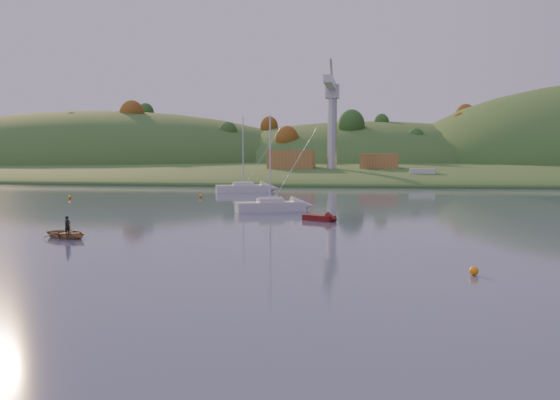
# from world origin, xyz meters

# --- Properties ---
(ground) EXTENTS (500.00, 500.00, 0.00)m
(ground) POSITION_xyz_m (0.00, 0.00, 0.00)
(ground) COLOR #364358
(ground) RESTS_ON ground
(far_shore) EXTENTS (620.00, 220.00, 1.50)m
(far_shore) POSITION_xyz_m (0.00, 230.00, 0.00)
(far_shore) COLOR #325321
(far_shore) RESTS_ON ground
(shore_slope) EXTENTS (640.00, 150.00, 7.00)m
(shore_slope) POSITION_xyz_m (0.00, 165.00, 0.00)
(shore_slope) COLOR #325321
(shore_slope) RESTS_ON ground
(hill_left) EXTENTS (170.00, 140.00, 44.00)m
(hill_left) POSITION_xyz_m (-90.00, 200.00, 0.00)
(hill_left) COLOR #325321
(hill_left) RESTS_ON ground
(hill_center) EXTENTS (140.00, 120.00, 36.00)m
(hill_center) POSITION_xyz_m (10.00, 210.00, 0.00)
(hill_center) COLOR #325321
(hill_center) RESTS_ON ground
(hillside_trees) EXTENTS (280.00, 50.00, 32.00)m
(hillside_trees) POSITION_xyz_m (0.00, 185.00, 0.00)
(hillside_trees) COLOR #214E1B
(hillside_trees) RESTS_ON ground
(wharf) EXTENTS (42.00, 16.00, 2.40)m
(wharf) POSITION_xyz_m (5.00, 122.00, 1.20)
(wharf) COLOR slate
(wharf) RESTS_ON ground
(shed_west) EXTENTS (11.00, 8.00, 4.80)m
(shed_west) POSITION_xyz_m (-8.00, 123.00, 4.80)
(shed_west) COLOR #A56937
(shed_west) RESTS_ON wharf
(shed_east) EXTENTS (9.00, 7.00, 4.00)m
(shed_east) POSITION_xyz_m (13.00, 124.00, 4.40)
(shed_east) COLOR #A56937
(shed_east) RESTS_ON wharf
(dock_crane) EXTENTS (3.20, 28.00, 20.30)m
(dock_crane) POSITION_xyz_m (2.00, 118.39, 17.17)
(dock_crane) COLOR #B7B7BC
(dock_crane) RESTS_ON wharf
(sailboat_near) EXTENTS (9.45, 5.38, 12.56)m
(sailboat_near) POSITION_xyz_m (-10.16, 74.17, 0.80)
(sailboat_near) COLOR silver
(sailboat_near) RESTS_ON ground
(sailboat_far) EXTENTS (8.16, 5.22, 10.91)m
(sailboat_far) POSITION_xyz_m (-0.54, 42.13, 0.71)
(sailboat_far) COLOR silver
(sailboat_far) RESTS_ON ground
(canoe) EXTENTS (4.37, 3.76, 0.76)m
(canoe) POSITION_xyz_m (-12.96, 18.03, 0.38)
(canoe) COLOR #9B7C55
(canoe) RESTS_ON ground
(paddler) EXTENTS (0.53, 0.64, 1.51)m
(paddler) POSITION_xyz_m (-12.96, 18.03, 0.75)
(paddler) COLOR black
(paddler) RESTS_ON ground
(red_tender) EXTENTS (3.96, 3.04, 1.30)m
(red_tender) POSITION_xyz_m (6.37, 33.06, 0.27)
(red_tender) COLOR #63110E
(red_tender) RESTS_ON ground
(work_vessel) EXTENTS (12.62, 4.91, 3.21)m
(work_vessel) POSITION_xyz_m (21.97, 108.00, 1.14)
(work_vessel) COLOR slate
(work_vessel) RESTS_ON ground
(buoy_0) EXTENTS (0.50, 0.50, 0.50)m
(buoy_0) POSITION_xyz_m (16.36, 7.17, 0.25)
(buoy_0) COLOR orange
(buoy_0) RESTS_ON ground
(buoy_1) EXTENTS (0.50, 0.50, 0.50)m
(buoy_1) POSITION_xyz_m (2.75, 44.29, 0.25)
(buoy_1) COLOR orange
(buoy_1) RESTS_ON ground
(buoy_2) EXTENTS (0.50, 0.50, 0.50)m
(buoy_2) POSITION_xyz_m (-32.08, 56.47, 0.25)
(buoy_2) COLOR orange
(buoy_2) RESTS_ON ground
(buoy_3) EXTENTS (0.50, 0.50, 0.50)m
(buoy_3) POSITION_xyz_m (-14.08, 61.48, 0.25)
(buoy_3) COLOR orange
(buoy_3) RESTS_ON ground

